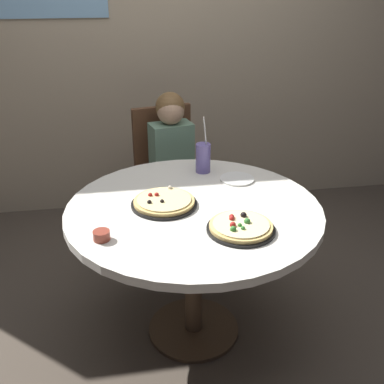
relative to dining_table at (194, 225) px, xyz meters
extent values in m
plane|color=#4C4238|center=(0.00, 0.00, -0.65)|extent=(8.00, 8.00, 0.00)
cube|color=tan|center=(0.00, 1.63, 0.80)|extent=(5.20, 0.12, 2.90)
cylinder|color=silver|center=(0.00, 0.00, 0.08)|extent=(1.20, 1.20, 0.04)
cylinder|color=#4C3826|center=(0.00, 0.00, -0.29)|extent=(0.09, 0.09, 0.69)
cylinder|color=#4C3826|center=(0.00, 0.00, -0.64)|extent=(0.48, 0.48, 0.02)
cube|color=brown|center=(0.00, 0.88, -0.22)|extent=(0.48, 0.48, 0.04)
cube|color=brown|center=(-0.04, 1.06, 0.04)|extent=(0.40, 0.13, 0.52)
cylinder|color=brown|center=(-0.13, 0.68, -0.45)|extent=(0.04, 0.04, 0.41)
cylinder|color=brown|center=(0.20, 0.75, -0.45)|extent=(0.04, 0.04, 0.41)
cylinder|color=brown|center=(-0.20, 1.01, -0.45)|extent=(0.04, 0.04, 0.41)
cylinder|color=brown|center=(0.13, 1.08, -0.45)|extent=(0.04, 0.04, 0.41)
cube|color=#3F4766|center=(0.03, 0.73, -0.43)|extent=(0.30, 0.36, 0.45)
cube|color=slate|center=(0.00, 0.86, 0.02)|extent=(0.29, 0.21, 0.44)
sphere|color=tan|center=(0.00, 0.86, 0.32)|extent=(0.17, 0.17, 0.17)
sphere|color=brown|center=(0.00, 0.88, 0.34)|extent=(0.18, 0.18, 0.18)
cylinder|color=black|center=(0.16, -0.25, 0.11)|extent=(0.29, 0.29, 0.01)
cylinder|color=#D8B266|center=(0.16, -0.25, 0.12)|extent=(0.27, 0.27, 0.02)
cylinder|color=beige|center=(0.16, -0.25, 0.13)|extent=(0.24, 0.24, 0.01)
sphere|color=#B2231E|center=(0.12, -0.27, 0.14)|extent=(0.03, 0.03, 0.03)
sphere|color=#387F33|center=(0.15, -0.30, 0.14)|extent=(0.02, 0.02, 0.02)
sphere|color=#387F33|center=(0.11, -0.30, 0.14)|extent=(0.03, 0.03, 0.03)
sphere|color=#B2231E|center=(0.13, -0.21, 0.14)|extent=(0.02, 0.02, 0.02)
sphere|color=black|center=(0.19, -0.19, 0.14)|extent=(0.03, 0.03, 0.03)
sphere|color=#387F33|center=(0.19, -0.25, 0.14)|extent=(0.03, 0.03, 0.03)
sphere|color=#387F33|center=(0.15, -0.27, 0.14)|extent=(0.02, 0.02, 0.02)
sphere|color=#B2231E|center=(0.13, -0.20, 0.14)|extent=(0.02, 0.02, 0.02)
cylinder|color=black|center=(-0.14, 0.03, 0.11)|extent=(0.31, 0.31, 0.01)
cylinder|color=#D8B266|center=(-0.14, 0.03, 0.12)|extent=(0.29, 0.29, 0.02)
cylinder|color=beige|center=(-0.14, 0.03, 0.13)|extent=(0.26, 0.26, 0.01)
sphere|color=black|center=(-0.15, 0.00, 0.14)|extent=(0.02, 0.02, 0.02)
sphere|color=#B2231E|center=(-0.17, 0.07, 0.14)|extent=(0.02, 0.02, 0.02)
sphere|color=beige|center=(-0.09, 0.14, 0.14)|extent=(0.02, 0.02, 0.02)
sphere|color=#B2231E|center=(-0.20, 0.08, 0.14)|extent=(0.02, 0.02, 0.02)
sphere|color=black|center=(-0.21, 0.00, 0.14)|extent=(0.02, 0.02, 0.02)
cylinder|color=#6659A5|center=(0.12, 0.40, 0.18)|extent=(0.08, 0.08, 0.16)
cylinder|color=white|center=(0.13, 0.40, 0.30)|extent=(0.03, 0.03, 0.22)
cylinder|color=brown|center=(-0.42, -0.23, 0.12)|extent=(0.07, 0.07, 0.04)
cylinder|color=white|center=(0.28, 0.26, 0.10)|extent=(0.18, 0.18, 0.01)
camera|label=1|loc=(-0.32, -1.87, 1.08)|focal=42.75mm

